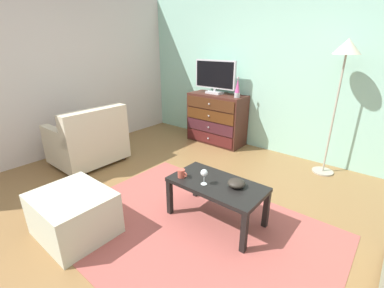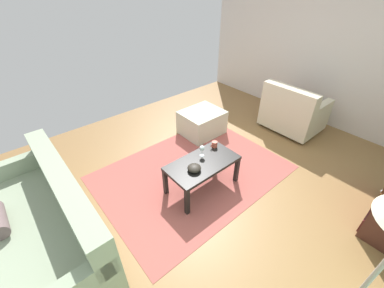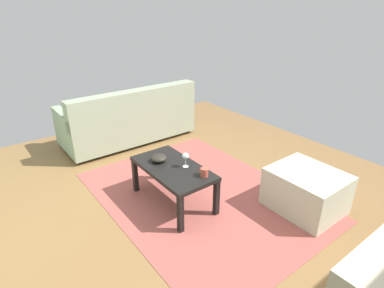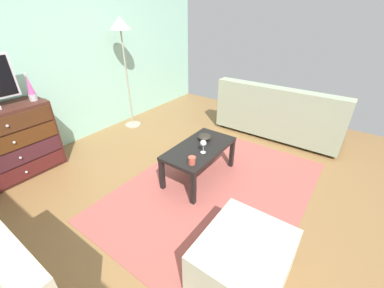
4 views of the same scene
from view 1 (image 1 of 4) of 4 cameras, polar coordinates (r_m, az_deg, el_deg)
The scene contains 14 objects.
ground_plane at distance 2.92m, azimuth -0.81°, elevation -15.20°, with size 5.93×5.08×0.05m, color olive.
wall_accent_rear at distance 4.39m, azimuth 19.46°, elevation 14.06°, with size 5.93×0.12×2.50m, color #99CEB8.
wall_plain_left at distance 4.63m, azimuth -28.40°, elevation 13.09°, with size 0.12×5.08×2.50m, color silver.
area_rug at distance 2.68m, azimuth -0.27°, elevation -18.26°, with size 2.60×1.90×0.01m, color #A55049.
dresser at distance 4.73m, azimuth 5.39°, elevation 5.51°, with size 1.02×0.49×0.88m.
tv at distance 4.65m, azimuth 5.05°, elevation 14.59°, with size 0.80×0.18×0.57m.
lava_lamp at distance 4.35m, azimuth 9.90°, elevation 11.86°, with size 0.09×0.09×0.33m.
coffee_table at distance 2.62m, azimuth 5.42°, elevation -9.50°, with size 0.94×0.50×0.43m.
wine_glass at distance 2.50m, azimuth 2.66°, elevation -6.44°, with size 0.07×0.07×0.16m.
mug at distance 2.66m, azimuth -2.29°, elevation -6.44°, with size 0.11×0.08×0.09m.
bowl_decorative at distance 2.53m, azimuth 9.68°, elevation -8.44°, with size 0.17×0.17×0.07m, color #2B261F.
armchair at distance 4.16m, azimuth -21.63°, elevation 0.60°, with size 0.80×0.95×0.87m.
ottoman at distance 2.76m, azimuth -24.40°, elevation -13.73°, with size 0.70×0.60×0.43m, color beige.
standing_lamp at distance 3.80m, azimuth 30.43°, elevation 15.44°, with size 0.32×0.32×1.76m.
Camera 1 is at (1.52, -1.79, 1.71)m, focal length 24.40 mm.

